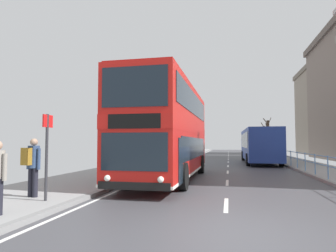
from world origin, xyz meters
The scene contains 8 objects.
ground centered at (-0.72, 0.00, 0.04)m, with size 15.80×140.00×0.20m.
double_decker_bus_main centered at (-2.74, 7.92, 2.33)m, with size 2.72×10.77×4.46m.
background_bus_far_lane centered at (2.69, 21.06, 1.61)m, with size 2.77×10.84×2.93m.
pedestrian_railing_far_kerb centered at (4.45, 8.43, 0.85)m, with size 0.05×20.44×1.06m.
pedestrian_with_backpack centered at (-5.75, 1.85, 1.17)m, with size 0.55×0.58×1.77m.
bus_stop_sign_near centered at (-5.00, 1.45, 1.66)m, with size 0.08×0.44×2.46m.
bare_tree_far_00 centered at (5.69, 39.16, 2.84)m, with size 1.38×2.46×5.29m.
background_building_01 centered at (15.81, 42.59, 6.60)m, with size 9.46×11.06×13.15m.
Camera 1 is at (0.10, -6.11, 1.78)m, focal length 31.57 mm.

